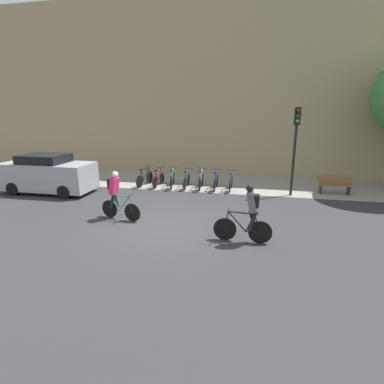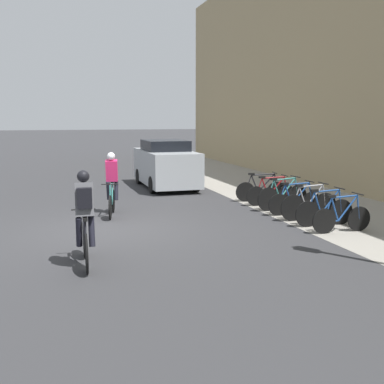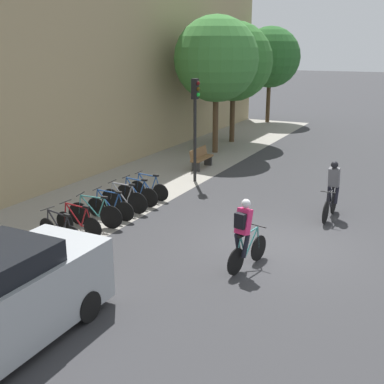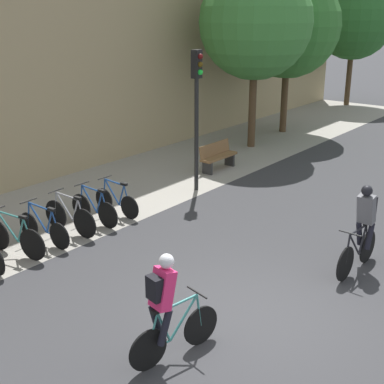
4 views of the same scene
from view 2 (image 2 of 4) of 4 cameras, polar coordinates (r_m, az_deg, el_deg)
ground at (r=12.03m, az=-9.70°, el=-4.39°), size 200.00×200.00×0.00m
kerb_strip at (r=14.46m, az=17.92°, el=-2.45°), size 44.00×4.50×0.01m
cyclist_pink at (r=13.68m, az=-9.49°, el=1.24°), size 1.64×0.56×1.77m
cyclist_grey at (r=8.91m, az=-12.61°, el=-2.89°), size 1.76×0.46×1.79m
parked_bike_0 at (r=15.89m, az=8.19°, el=0.29°), size 0.46×1.68×0.96m
parked_bike_1 at (r=15.22m, az=9.38°, el=-0.14°), size 0.46×1.64×0.94m
parked_bike_2 at (r=14.55m, az=10.70°, el=-0.47°), size 0.46×1.75×0.99m
parked_bike_3 at (r=13.89m, az=12.11°, el=-1.06°), size 0.46×1.68×0.95m
parked_bike_4 at (r=13.25m, az=13.69°, el=-1.47°), size 0.46×1.71×0.99m
parked_bike_5 at (r=12.62m, az=15.42°, el=-2.13°), size 0.46×1.63×0.96m
parked_bike_6 at (r=12.00m, az=17.32°, el=-2.85°), size 0.46×1.56×0.94m
parked_car at (r=18.89m, az=-3.13°, el=3.26°), size 4.30×1.84×1.85m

